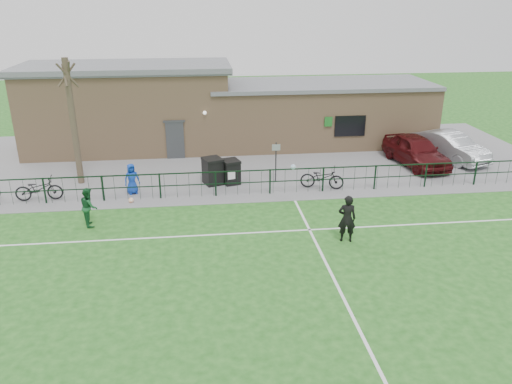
{
  "coord_description": "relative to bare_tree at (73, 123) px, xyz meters",
  "views": [
    {
      "loc": [
        -2.14,
        -13.31,
        8.53
      ],
      "look_at": [
        0.0,
        5.0,
        1.3
      ],
      "focal_mm": 35.0,
      "sensor_mm": 36.0,
      "label": 1
    }
  ],
  "objects": [
    {
      "name": "pitch_line_touch",
      "position": [
        8.0,
        -2.7,
        -3.0
      ],
      "size": [
        28.0,
        0.1,
        0.01
      ],
      "primitive_type": "cube",
      "color": "white",
      "rests_on": "ground"
    },
    {
      "name": "bicycle_e",
      "position": [
        11.54,
        -2.12,
        -2.44
      ],
      "size": [
        2.17,
        1.28,
        1.08
      ],
      "primitive_type": "imported",
      "rotation": [
        0.0,
        0.0,
        1.27
      ],
      "color": "black",
      "rests_on": "paving_strip"
    },
    {
      "name": "car_maroon",
      "position": [
        17.41,
        0.79,
        -2.17
      ],
      "size": [
        2.55,
        4.96,
        1.62
      ],
      "primitive_type": "imported",
      "rotation": [
        0.0,
        0.0,
        0.14
      ],
      "color": "#440C0E",
      "rests_on": "paving_strip"
    },
    {
      "name": "bare_tree",
      "position": [
        0.0,
        0.0,
        0.0
      ],
      "size": [
        0.3,
        0.3,
        6.0
      ],
      "primitive_type": "cylinder",
      "color": "#423528",
      "rests_on": "ground"
    },
    {
      "name": "bicycle_c",
      "position": [
        -1.35,
        -2.11,
        -2.44
      ],
      "size": [
        2.08,
        0.79,
        1.08
      ],
      "primitive_type": "imported",
      "rotation": [
        0.0,
        0.0,
        1.61
      ],
      "color": "black",
      "rests_on": "paving_strip"
    },
    {
      "name": "clubhouse",
      "position": [
        7.12,
        6.0,
        -0.78
      ],
      "size": [
        24.25,
        5.4,
        4.96
      ],
      "color": "tan",
      "rests_on": "ground"
    },
    {
      "name": "pitch_line_perp",
      "position": [
        10.0,
        -10.5,
        -3.0
      ],
      "size": [
        0.1,
        16.0,
        0.01
      ],
      "primitive_type": "cube",
      "color": "white",
      "rests_on": "ground"
    },
    {
      "name": "car_silver",
      "position": [
        19.66,
        1.5,
        -2.21
      ],
      "size": [
        3.19,
        4.92,
        1.53
      ],
      "primitive_type": "imported",
      "rotation": [
        0.0,
        0.0,
        0.37
      ],
      "color": "#A5A8AD",
      "rests_on": "paving_strip"
    },
    {
      "name": "wheelie_bin_left",
      "position": [
        6.42,
        -0.9,
        -2.37
      ],
      "size": [
        1.06,
        1.13,
        1.22
      ],
      "primitive_type": "cube",
      "rotation": [
        0.0,
        0.0,
        0.35
      ],
      "color": "black",
      "rests_on": "paving_strip"
    },
    {
      "name": "spectator_child",
      "position": [
        2.68,
        -1.76,
        -2.26
      ],
      "size": [
        0.82,
        0.69,
        1.43
      ],
      "primitive_type": "imported",
      "rotation": [
        0.0,
        0.0,
        0.4
      ],
      "color": "#1239AB",
      "rests_on": "paving_strip"
    },
    {
      "name": "pitch_line_mid",
      "position": [
        8.0,
        -6.5,
        -3.0
      ],
      "size": [
        28.0,
        0.1,
        0.01
      ],
      "primitive_type": "cube",
      "color": "white",
      "rests_on": "ground"
    },
    {
      "name": "paving_strip",
      "position": [
        8.0,
        3.0,
        -2.99
      ],
      "size": [
        34.0,
        13.0,
        0.02
      ],
      "primitive_type": "cube",
      "color": "slate",
      "rests_on": "ground"
    },
    {
      "name": "ground",
      "position": [
        8.0,
        -10.5,
        -3.0
      ],
      "size": [
        90.0,
        90.0,
        0.0
      ],
      "primitive_type": "plane",
      "color": "#1E5719",
      "rests_on": "ground"
    },
    {
      "name": "ball_ground",
      "position": [
        2.73,
        -2.86,
        -2.88
      ],
      "size": [
        0.23,
        0.23,
        0.23
      ],
      "primitive_type": "sphere",
      "color": "white",
      "rests_on": "ground"
    },
    {
      "name": "sign_post",
      "position": [
        9.5,
        -0.97,
        -1.98
      ],
      "size": [
        0.07,
        0.07,
        2.0
      ],
      "primitive_type": "cylinder",
      "rotation": [
        0.0,
        0.0,
        -0.21
      ],
      "color": "black",
      "rests_on": "paving_strip"
    },
    {
      "name": "outfield_player",
      "position": [
        1.39,
        -5.02,
        -2.21
      ],
      "size": [
        0.8,
        0.91,
        1.58
      ],
      "primitive_type": "imported",
      "rotation": [
        0.0,
        0.0,
        1.87
      ],
      "color": "#175128",
      "rests_on": "ground"
    },
    {
      "name": "perimeter_fence",
      "position": [
        8.0,
        -2.5,
        -2.4
      ],
      "size": [
        28.0,
        0.1,
        1.2
      ],
      "primitive_type": "cube",
      "color": "black",
      "rests_on": "ground"
    },
    {
      "name": "wheelie_bin_right",
      "position": [
        7.3,
        -0.94,
        -2.42
      ],
      "size": [
        0.94,
        1.01,
        1.11
      ],
      "primitive_type": "cube",
      "rotation": [
        0.0,
        0.0,
        0.29
      ],
      "color": "black",
      "rests_on": "paving_strip"
    },
    {
      "name": "goalkeeper_kick",
      "position": [
        11.11,
        -7.51,
        -2.07
      ],
      "size": [
        1.91,
        3.62,
        2.01
      ],
      "color": "black",
      "rests_on": "ground"
    }
  ]
}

